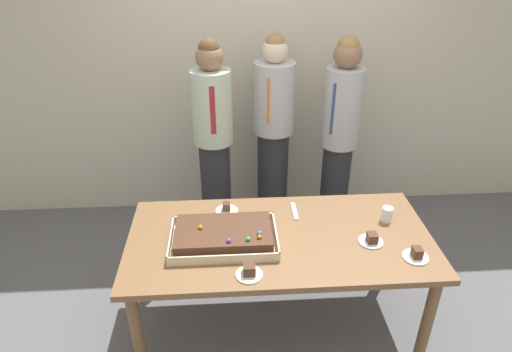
{
  "coord_description": "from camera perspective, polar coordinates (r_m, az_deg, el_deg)",
  "views": [
    {
      "loc": [
        -0.29,
        -2.19,
        2.41
      ],
      "look_at": [
        -0.14,
        0.15,
        1.08
      ],
      "focal_mm": 31.23,
      "sensor_mm": 36.0,
      "label": 1
    }
  ],
  "objects": [
    {
      "name": "sheet_cake",
      "position": [
        2.7,
        -4.17,
        -7.65
      ],
      "size": [
        0.64,
        0.41,
        0.12
      ],
      "color": "beige",
      "rests_on": "party_table"
    },
    {
      "name": "interior_back_panel",
      "position": [
        3.9,
        0.66,
        16.09
      ],
      "size": [
        8.0,
        0.12,
        3.0
      ],
      "primitive_type": "cube",
      "color": "beige",
      "rests_on": "ground_plane"
    },
    {
      "name": "plated_slice_far_right",
      "position": [
        2.8,
        14.56,
        -7.89
      ],
      "size": [
        0.15,
        0.15,
        0.07
      ],
      "color": "white",
      "rests_on": "party_table"
    },
    {
      "name": "person_striped_tie_right",
      "position": [
        3.72,
        2.24,
        5.45
      ],
      "size": [
        0.33,
        0.33,
        1.71
      ],
      "rotation": [
        0.0,
        0.0,
        -1.9
      ],
      "color": "#28282D",
      "rests_on": "ground_plane"
    },
    {
      "name": "party_table",
      "position": [
        2.82,
        3.04,
        -9.06
      ],
      "size": [
        1.87,
        0.9,
        0.73
      ],
      "color": "brown",
      "rests_on": "ground_plane"
    },
    {
      "name": "person_serving_front",
      "position": [
        3.54,
        -5.43,
        4.24
      ],
      "size": [
        0.31,
        0.31,
        1.72
      ],
      "rotation": [
        0.0,
        0.0,
        -1.5
      ],
      "color": "#28282D",
      "rests_on": "ground_plane"
    },
    {
      "name": "plated_slice_near_right",
      "position": [
        2.76,
        19.83,
        -9.5
      ],
      "size": [
        0.15,
        0.15,
        0.07
      ],
      "color": "white",
      "rests_on": "party_table"
    },
    {
      "name": "plated_slice_far_left",
      "position": [
        2.49,
        -0.87,
        -12.15
      ],
      "size": [
        0.15,
        0.15,
        0.07
      ],
      "color": "white",
      "rests_on": "party_table"
    },
    {
      "name": "person_green_shirt_behind",
      "position": [
        3.73,
        10.67,
        5.26
      ],
      "size": [
        0.3,
        0.3,
        1.7
      ],
      "rotation": [
        0.0,
        0.0,
        -2.27
      ],
      "color": "#28282D",
      "rests_on": "ground_plane"
    },
    {
      "name": "drink_cup_nearest",
      "position": [
        3.0,
        16.43,
        -4.74
      ],
      "size": [
        0.07,
        0.07,
        0.1
      ],
      "primitive_type": "cylinder",
      "color": "white",
      "rests_on": "party_table"
    },
    {
      "name": "plated_slice_near_left",
      "position": [
        2.99,
        -3.78,
        -4.25
      ],
      "size": [
        0.15,
        0.15,
        0.06
      ],
      "color": "white",
      "rests_on": "party_table"
    },
    {
      "name": "cake_server_utensil",
      "position": [
        3.0,
        4.96,
        -4.5
      ],
      "size": [
        0.03,
        0.2,
        0.01
      ],
      "primitive_type": "cube",
      "color": "silver",
      "rests_on": "party_table"
    },
    {
      "name": "ground_plane",
      "position": [
        3.27,
        2.73,
        -18.02
      ],
      "size": [
        12.0,
        12.0,
        0.0
      ],
      "primitive_type": "plane",
      "color": "#5B5B60"
    }
  ]
}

